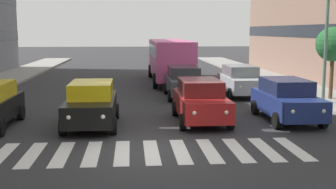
% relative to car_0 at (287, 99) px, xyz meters
% --- Properties ---
extents(ground_plane, '(180.00, 180.00, 0.00)m').
position_rel_car_0_xyz_m(ground_plane, '(5.78, 4.24, -0.89)').
color(ground_plane, '#2D2D30').
extents(crosswalk_markings, '(9.45, 2.80, 0.01)m').
position_rel_car_0_xyz_m(crosswalk_markings, '(5.78, 4.24, -0.88)').
color(crosswalk_markings, silver).
rests_on(crosswalk_markings, ground_plane).
extents(car_0, '(2.02, 4.44, 1.72)m').
position_rel_car_0_xyz_m(car_0, '(0.00, 0.00, 0.00)').
color(car_0, navy).
rests_on(car_0, ground_plane).
extents(car_1, '(2.02, 4.44, 1.72)m').
position_rel_car_0_xyz_m(car_1, '(3.58, -0.05, 0.00)').
color(car_1, maroon).
rests_on(car_1, ground_plane).
extents(car_2, '(2.02, 4.44, 1.72)m').
position_rel_car_0_xyz_m(car_2, '(7.92, 0.38, 0.00)').
color(car_2, black).
rests_on(car_2, ground_plane).
extents(car_row2_0, '(2.02, 4.44, 1.72)m').
position_rel_car_0_xyz_m(car_row2_0, '(3.45, -6.65, 0.00)').
color(car_row2_0, '#474C51').
rests_on(car_row2_0, ground_plane).
extents(car_row2_1, '(2.02, 4.44, 1.72)m').
position_rel_car_0_xyz_m(car_row2_1, '(0.14, -7.04, 0.00)').
color(car_row2_1, '#B2B7BC').
rests_on(car_row2_1, ground_plane).
extents(bus_behind_traffic, '(2.78, 10.50, 3.00)m').
position_rel_car_0_xyz_m(bus_behind_traffic, '(3.58, -14.16, 0.97)').
color(bus_behind_traffic, '#DB5193').
rests_on(bus_behind_traffic, ground_plane).
extents(street_lamp_left, '(2.50, 0.28, 7.43)m').
position_rel_car_0_xyz_m(street_lamp_left, '(-2.79, -3.48, 3.74)').
color(street_lamp_left, '#4C6B56').
rests_on(street_lamp_left, sidewalk_left).
extents(street_tree_1, '(1.80, 1.80, 3.75)m').
position_rel_car_0_xyz_m(street_tree_1, '(-4.10, -4.67, 2.09)').
color(street_tree_1, '#513823').
rests_on(street_tree_1, sidewalk_left).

